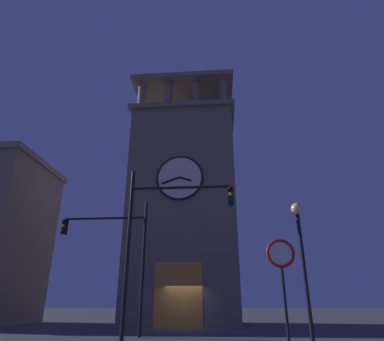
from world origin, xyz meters
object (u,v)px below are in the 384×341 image
at_px(traffic_signal_near, 161,226).
at_px(clocktower, 185,208).
at_px(street_lamp, 301,243).
at_px(no_horn_sign, 282,264).
at_px(traffic_signal_mid, 117,246).

bearing_deg(traffic_signal_near, clocktower, -88.08).
height_order(street_lamp, no_horn_sign, street_lamp).
bearing_deg(no_horn_sign, clocktower, -75.20).
bearing_deg(no_horn_sign, street_lamp, -113.44).
distance_m(clocktower, no_horn_sign, 18.48).
relative_size(traffic_signal_near, street_lamp, 1.35).
bearing_deg(clocktower, no_horn_sign, 104.80).
bearing_deg(clocktower, traffic_signal_near, 91.92).
height_order(clocktower, no_horn_sign, clocktower).
bearing_deg(street_lamp, traffic_signal_mid, -26.32).
xyz_separation_m(street_lamp, no_horn_sign, (1.31, 3.03, -1.07)).
bearing_deg(clocktower, street_lamp, 112.68).
bearing_deg(traffic_signal_mid, traffic_signal_near, 129.23).
bearing_deg(street_lamp, clocktower, -67.32).
distance_m(traffic_signal_near, street_lamp, 5.41).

